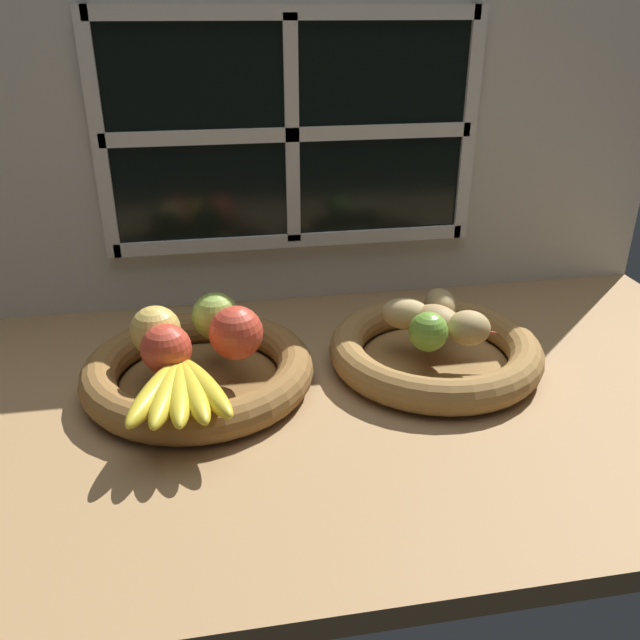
% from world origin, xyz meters
% --- Properties ---
extents(ground_plane, '(1.40, 0.90, 0.03)m').
position_xyz_m(ground_plane, '(0.00, 0.00, -0.01)').
color(ground_plane, '#9E774C').
extents(back_wall, '(1.40, 0.05, 0.55)m').
position_xyz_m(back_wall, '(0.00, 0.30, 0.28)').
color(back_wall, silver).
rests_on(back_wall, ground_plane).
extents(fruit_bowl_left, '(0.34, 0.34, 0.05)m').
position_xyz_m(fruit_bowl_left, '(-0.18, -0.01, 0.02)').
color(fruit_bowl_left, brown).
rests_on(fruit_bowl_left, ground_plane).
extents(fruit_bowl_right, '(0.33, 0.33, 0.05)m').
position_xyz_m(fruit_bowl_right, '(0.18, -0.01, 0.02)').
color(fruit_bowl_right, olive).
rests_on(fruit_bowl_right, ground_plane).
extents(apple_green_back, '(0.07, 0.07, 0.07)m').
position_xyz_m(apple_green_back, '(-0.15, 0.04, 0.09)').
color(apple_green_back, '#99B74C').
rests_on(apple_green_back, fruit_bowl_left).
extents(apple_red_front, '(0.07, 0.07, 0.07)m').
position_xyz_m(apple_red_front, '(-0.22, -0.06, 0.09)').
color(apple_red_front, '#CC422D').
rests_on(apple_red_front, fruit_bowl_left).
extents(apple_red_right, '(0.08, 0.08, 0.08)m').
position_xyz_m(apple_red_right, '(-0.13, -0.03, 0.09)').
color(apple_red_right, '#CC422D').
rests_on(apple_red_right, fruit_bowl_left).
extents(apple_golden_left, '(0.07, 0.07, 0.07)m').
position_xyz_m(apple_golden_left, '(-0.24, -0.00, 0.09)').
color(apple_golden_left, '#DBB756').
rests_on(apple_golden_left, fruit_bowl_left).
extents(banana_bunch_front, '(0.15, 0.18, 0.03)m').
position_xyz_m(banana_bunch_front, '(-0.20, -0.13, 0.07)').
color(banana_bunch_front, gold).
rests_on(banana_bunch_front, fruit_bowl_left).
extents(potato_back, '(0.05, 0.07, 0.05)m').
position_xyz_m(potato_back, '(0.20, 0.04, 0.08)').
color(potato_back, tan).
rests_on(potato_back, fruit_bowl_right).
extents(potato_oblong, '(0.09, 0.08, 0.05)m').
position_xyz_m(potato_oblong, '(0.14, 0.02, 0.08)').
color(potato_oblong, tan).
rests_on(potato_oblong, fruit_bowl_right).
extents(potato_small, '(0.08, 0.07, 0.05)m').
position_xyz_m(potato_small, '(0.21, -0.05, 0.08)').
color(potato_small, tan).
rests_on(potato_small, fruit_bowl_right).
extents(potato_large, '(0.09, 0.10, 0.05)m').
position_xyz_m(potato_large, '(0.18, -0.01, 0.08)').
color(potato_large, '#A38451').
rests_on(potato_large, fruit_bowl_right).
extents(lime_near, '(0.06, 0.06, 0.06)m').
position_xyz_m(lime_near, '(0.15, -0.06, 0.08)').
color(lime_near, '#6B9E33').
rests_on(lime_near, fruit_bowl_right).
extents(chili_pepper, '(0.13, 0.04, 0.02)m').
position_xyz_m(chili_pepper, '(0.21, -0.03, 0.06)').
color(chili_pepper, red).
rests_on(chili_pepper, fruit_bowl_right).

